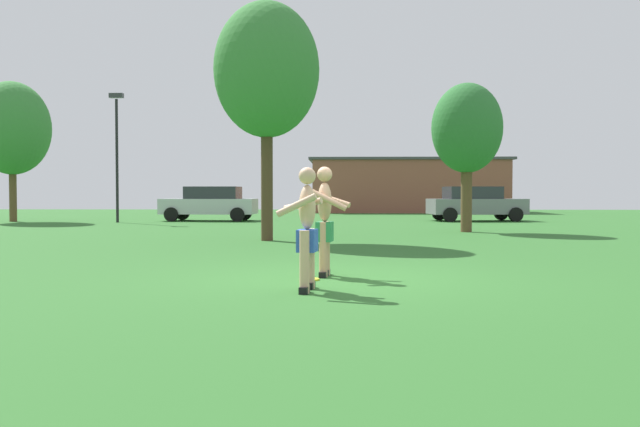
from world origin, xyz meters
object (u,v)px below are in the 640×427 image
object	(u,v)px
frisbee	(310,279)
car_gray_mid_lot	(475,203)
tree_right_field	(267,71)
tree_behind_players	(467,129)
player_near	(307,226)
lamp_post	(117,143)
tree_left_field	(12,128)
car_silver_near_post	(210,203)
player_in_green	(325,218)

from	to	relation	value
frisbee	car_gray_mid_lot	size ratio (longest dim) A/B	0.06
frisbee	car_gray_mid_lot	bearing A→B (deg)	71.97
tree_right_field	tree_behind_players	size ratio (longest dim) A/B	1.31
player_near	tree_behind_players	bearing A→B (deg)	70.59
lamp_post	tree_left_field	bearing A→B (deg)	172.24
tree_right_field	lamp_post	bearing A→B (deg)	126.21
car_silver_near_post	frisbee	bearing A→B (deg)	-74.80
car_silver_near_post	tree_behind_players	world-z (taller)	tree_behind_players
frisbee	lamp_post	distance (m)	21.05
player_in_green	car_silver_near_post	xyz separation A→B (m)	(-5.75, 19.89, -0.09)
player_near	lamp_post	xyz separation A→B (m)	(-9.26, 19.67, 2.59)
car_silver_near_post	car_gray_mid_lot	world-z (taller)	same
car_silver_near_post	car_gray_mid_lot	size ratio (longest dim) A/B	0.97
player_in_green	lamp_post	world-z (taller)	lamp_post
player_near	frisbee	xyz separation A→B (m)	(-0.00, 1.08, -0.86)
lamp_post	tree_left_field	distance (m)	5.06
player_in_green	car_silver_near_post	distance (m)	20.70
lamp_post	tree_right_field	size ratio (longest dim) A/B	0.87
tree_right_field	tree_behind_players	world-z (taller)	tree_right_field
player_near	lamp_post	world-z (taller)	lamp_post
player_in_green	tree_right_field	world-z (taller)	tree_right_field
frisbee	car_gray_mid_lot	distance (m)	21.61
car_silver_near_post	car_gray_mid_lot	distance (m)	12.21
lamp_post	tree_right_field	distance (m)	13.12
car_gray_mid_lot	tree_right_field	distance (m)	15.42
car_gray_mid_lot	tree_left_field	xyz separation A→B (m)	(-20.90, -1.27, 3.35)
car_gray_mid_lot	tree_behind_players	distance (m)	9.02
car_gray_mid_lot	tree_left_field	size ratio (longest dim) A/B	0.71
car_gray_mid_lot	lamp_post	xyz separation A→B (m)	(-15.94, -1.94, 2.63)
player_in_green	tree_right_field	xyz separation A→B (m)	(-1.75, 7.58, 3.70)
tree_left_field	tree_right_field	xyz separation A→B (m)	(12.68, -11.22, 0.43)
player_near	player_in_green	world-z (taller)	player_in_green
player_in_green	lamp_post	xyz separation A→B (m)	(-9.47, 18.12, 2.54)
frisbee	car_silver_near_post	world-z (taller)	car_silver_near_post
tree_right_field	tree_left_field	bearing A→B (deg)	138.50
car_silver_near_post	car_gray_mid_lot	xyz separation A→B (m)	(12.21, 0.18, 0.00)
player_in_green	tree_behind_players	bearing A→B (deg)	69.15
player_in_green	frisbee	world-z (taller)	player_in_green
frisbee	lamp_post	xyz separation A→B (m)	(-9.25, 18.59, 3.44)
car_gray_mid_lot	tree_behind_players	xyz separation A→B (m)	(-2.02, -8.40, 2.58)
player_near	car_gray_mid_lot	bearing A→B (deg)	72.83
player_near	frisbee	world-z (taller)	player_near
car_silver_near_post	player_near	bearing A→B (deg)	-75.52
frisbee	tree_behind_players	world-z (taller)	tree_behind_players
frisbee	car_silver_near_post	distance (m)	21.11
player_near	tree_right_field	bearing A→B (deg)	99.58
tree_behind_players	player_in_green	bearing A→B (deg)	-110.85
lamp_post	car_silver_near_post	bearing A→B (deg)	25.40
frisbee	tree_left_field	world-z (taller)	tree_left_field
lamp_post	tree_behind_players	bearing A→B (deg)	-24.89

